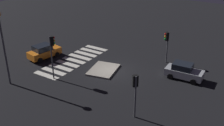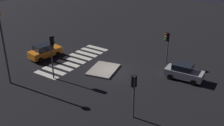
% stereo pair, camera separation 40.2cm
% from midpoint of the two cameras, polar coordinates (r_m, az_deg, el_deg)
% --- Properties ---
extents(ground_plane, '(80.00, 80.00, 0.00)m').
position_cam_midpoint_polar(ground_plane, '(30.16, -0.38, -1.72)').
color(ground_plane, black).
extents(traffic_island, '(4.13, 3.43, 0.18)m').
position_cam_midpoint_polar(traffic_island, '(30.32, -2.17, -1.40)').
color(traffic_island, gray).
rests_on(traffic_island, ground).
extents(car_orange, '(4.16, 2.44, 1.72)m').
position_cam_midpoint_polar(car_orange, '(34.11, -14.25, 2.31)').
color(car_orange, orange).
rests_on(car_orange, ground).
extents(car_silver, '(1.97, 3.93, 1.68)m').
position_cam_midpoint_polar(car_silver, '(29.21, 14.29, -1.69)').
color(car_silver, '#9EA0A5').
rests_on(car_silver, ground).
extents(traffic_light_east, '(0.53, 0.54, 4.67)m').
position_cam_midpoint_polar(traffic_light_east, '(27.86, -12.71, 3.25)').
color(traffic_light_east, '#47474C').
rests_on(traffic_light_east, ground).
extents(traffic_light_north, '(0.54, 0.54, 3.77)m').
position_cam_midpoint_polar(traffic_light_north, '(21.63, 4.29, -4.74)').
color(traffic_light_north, '#47474C').
rests_on(traffic_light_north, ground).
extents(traffic_light_west, '(0.53, 0.54, 3.72)m').
position_cam_midpoint_polar(traffic_light_west, '(31.72, 10.92, 4.74)').
color(traffic_light_west, '#47474C').
rests_on(traffic_light_west, ground).
extents(street_lamp, '(0.56, 0.56, 7.40)m').
position_cam_midpoint_polar(street_lamp, '(27.67, -22.26, 5.22)').
color(street_lamp, '#47474C').
rests_on(street_lamp, ground).
extents(crosswalk_near, '(9.90, 3.20, 0.02)m').
position_cam_midpoint_polar(crosswalk_near, '(33.11, -8.25, 0.57)').
color(crosswalk_near, silver).
rests_on(crosswalk_near, ground).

